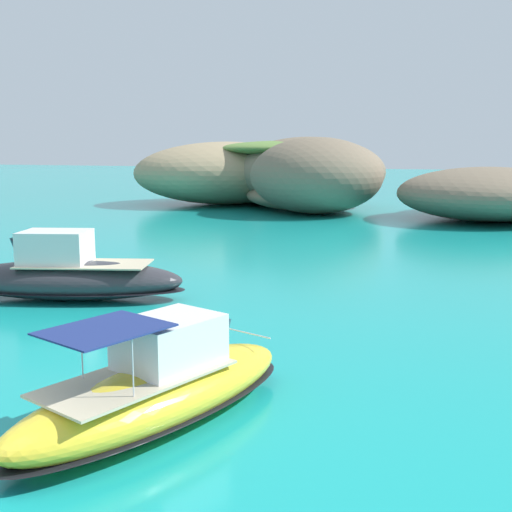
% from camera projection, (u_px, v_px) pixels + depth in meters
% --- Properties ---
extents(islet_large, '(35.61, 29.84, 7.72)m').
position_uv_depth(islet_large, '(272.00, 174.00, 70.93)').
color(islet_large, '#9E8966').
rests_on(islet_large, ground).
extents(motorboat_yellow, '(4.91, 8.75, 2.63)m').
position_uv_depth(motorboat_yellow, '(159.00, 388.00, 14.94)').
color(motorboat_yellow, yellow).
rests_on(motorboat_yellow, ground).
extents(motorboat_charcoal, '(10.50, 6.02, 2.96)m').
position_uv_depth(motorboat_charcoal, '(67.00, 277.00, 27.26)').
color(motorboat_charcoal, '#2D2D33').
rests_on(motorboat_charcoal, ground).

